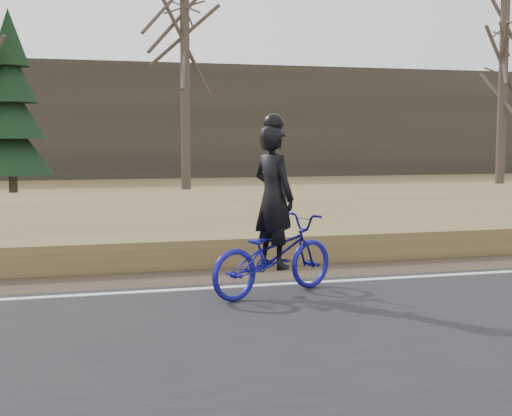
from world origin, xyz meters
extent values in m
plane|color=olive|center=(0.00, 0.00, 0.00)|extent=(120.00, 120.00, 0.00)
cube|color=black|center=(0.00, -2.50, 0.03)|extent=(120.00, 6.00, 0.06)
cube|color=silver|center=(0.00, 0.20, 0.07)|extent=(120.00, 0.12, 0.01)
cube|color=#473A2B|center=(0.00, 1.20, 0.02)|extent=(120.00, 1.60, 0.04)
cube|color=olive|center=(0.00, 4.20, 0.22)|extent=(120.00, 5.00, 0.44)
cube|color=slate|center=(0.00, 8.00, 0.23)|extent=(120.00, 3.00, 0.45)
cube|color=black|center=(0.00, 8.00, 0.52)|extent=(120.00, 2.40, 0.14)
cube|color=brown|center=(0.00, 7.28, 0.67)|extent=(120.00, 0.07, 0.15)
cube|color=brown|center=(0.00, 8.72, 0.67)|extent=(120.00, 0.07, 0.15)
cube|color=#383328|center=(0.00, 30.00, 3.00)|extent=(120.00, 4.00, 6.00)
imported|color=navy|center=(1.20, -0.37, 0.57)|extent=(2.05, 1.42, 1.02)
imported|color=black|center=(1.20, -0.37, 1.32)|extent=(0.67, 0.79, 1.82)
sphere|color=black|center=(1.20, -0.37, 2.25)|extent=(0.26, 0.26, 0.26)
cylinder|color=#4B4137|center=(3.11, 17.97, 4.88)|extent=(0.36, 0.36, 9.76)
cylinder|color=#4B4137|center=(14.91, 15.12, 3.90)|extent=(0.36, 0.36, 7.80)
cylinder|color=#4B4137|center=(-2.98, 14.93, 0.62)|extent=(0.28, 0.28, 1.24)
cone|color=black|center=(-2.98, 14.93, 1.83)|extent=(2.60, 2.60, 1.81)
cone|color=black|center=(-2.98, 14.93, 2.97)|extent=(2.15, 2.15, 1.81)
cone|color=black|center=(-2.98, 14.93, 4.11)|extent=(1.70, 1.70, 1.81)
cone|color=black|center=(-2.98, 14.93, 5.24)|extent=(1.25, 1.25, 1.81)
camera|label=1|loc=(-1.36, -9.05, 2.06)|focal=50.00mm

